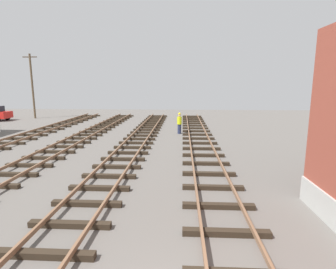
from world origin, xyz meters
The scene contains 2 objects.
utility_pole_far centered at (-19.40, 29.69, 4.23)m, with size 1.80×0.24×8.08m.
track_worker_foreground centered at (-0.57, 19.56, 0.93)m, with size 0.40×0.40×1.87m.
Camera 1 is at (-0.32, -3.59, 4.22)m, focal length 28.42 mm.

